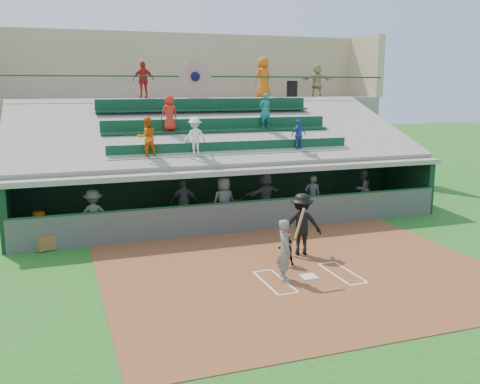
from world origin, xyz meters
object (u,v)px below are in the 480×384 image
object	(u,v)px
home_plate	(309,277)
catcher	(286,249)
white_table	(42,232)
water_cooler	(39,218)
batter_at_plate	(285,250)
trash_bin	(292,89)

from	to	relation	value
home_plate	catcher	size ratio (longest dim) A/B	0.43
white_table	water_cooler	world-z (taller)	water_cooler
batter_at_plate	catcher	world-z (taller)	batter_at_plate
catcher	home_plate	bearing A→B (deg)	104.23
home_plate	catcher	xyz separation A→B (m)	(-0.18, 1.16, 0.48)
home_plate	water_cooler	bearing A→B (deg)	139.12
batter_at_plate	catcher	xyz separation A→B (m)	(0.54, 1.11, -0.36)
water_cooler	white_table	bearing A→B (deg)	48.00
white_table	batter_at_plate	bearing A→B (deg)	-30.46
catcher	water_cooler	world-z (taller)	water_cooler
catcher	water_cooler	xyz separation A→B (m)	(-6.82, 4.90, 0.34)
catcher	trash_bin	size ratio (longest dim) A/B	1.20
batter_at_plate	trash_bin	distance (m)	14.70
white_table	water_cooler	size ratio (longest dim) A/B	1.78
white_table	trash_bin	distance (m)	14.72
catcher	water_cooler	distance (m)	8.41
batter_at_plate	water_cooler	size ratio (longest dim) A/B	4.94
batter_at_plate	catcher	distance (m)	1.29
batter_at_plate	home_plate	bearing A→B (deg)	-3.67
home_plate	trash_bin	size ratio (longest dim) A/B	0.52
catcher	water_cooler	size ratio (longest dim) A/B	2.51
home_plate	white_table	world-z (taller)	white_table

